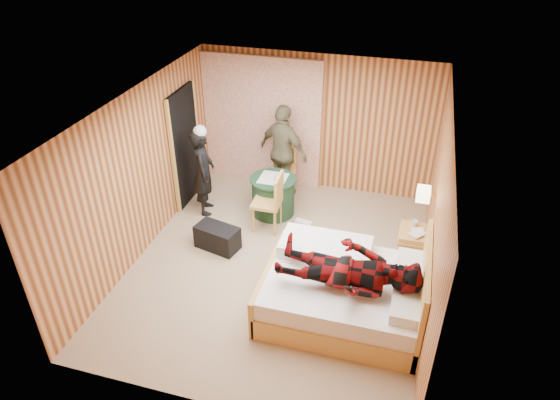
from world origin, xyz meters
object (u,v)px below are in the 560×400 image
(wall_lamp, at_px, (424,194))
(duffel_bag, at_px, (217,237))
(round_table, at_px, (273,195))
(chair_far, at_px, (283,169))
(woman_standing, at_px, (204,172))
(nightstand, at_px, (411,244))
(man_on_bed, at_px, (349,262))
(bed, at_px, (346,291))
(chair_near, at_px, (272,198))
(man_at_table, at_px, (283,152))

(wall_lamp, height_order, duffel_bag, wall_lamp)
(round_table, distance_m, chair_far, 0.65)
(duffel_bag, height_order, woman_standing, woman_standing)
(wall_lamp, bearing_deg, nightstand, 100.18)
(wall_lamp, height_order, chair_far, wall_lamp)
(chair_far, height_order, woman_standing, woman_standing)
(duffel_bag, distance_m, woman_standing, 1.25)
(duffel_bag, bearing_deg, man_on_bed, -12.01)
(bed, xyz_separation_m, woman_standing, (-2.74, 1.75, 0.44))
(bed, distance_m, man_on_bed, 0.71)
(chair_near, bearing_deg, bed, 42.25)
(chair_far, relative_size, man_on_bed, 0.53)
(round_table, bearing_deg, man_on_bed, -54.00)
(nightstand, bearing_deg, chair_near, 174.89)
(woman_standing, bearing_deg, man_at_table, -70.44)
(nightstand, bearing_deg, man_at_table, 150.87)
(chair_far, height_order, man_at_table, man_at_table)
(duffel_bag, height_order, man_on_bed, man_on_bed)
(chair_near, bearing_deg, nightstand, 83.37)
(wall_lamp, bearing_deg, bed, -126.06)
(bed, distance_m, round_table, 2.56)
(nightstand, bearing_deg, chair_far, 151.38)
(nightstand, relative_size, round_table, 0.69)
(man_on_bed, bearing_deg, duffel_bag, 154.48)
(nightstand, xyz_separation_m, chair_near, (-2.23, 0.20, 0.31))
(chair_far, height_order, man_on_bed, man_on_bed)
(chair_near, bearing_deg, man_at_table, -175.53)
(nightstand, distance_m, man_at_table, 2.76)
(bed, bearing_deg, wall_lamp, 53.94)
(wall_lamp, relative_size, duffel_bag, 0.39)
(duffel_bag, bearing_deg, chair_near, 61.02)
(round_table, height_order, chair_near, chair_near)
(wall_lamp, bearing_deg, chair_near, 169.06)
(wall_lamp, height_order, woman_standing, woman_standing)
(chair_near, xyz_separation_m, duffel_bag, (-0.67, -0.73, -0.39))
(round_table, xyz_separation_m, man_on_bed, (1.62, -2.23, 0.64))
(round_table, bearing_deg, nightstand, -15.68)
(man_at_table, height_order, man_on_bed, man_on_bed)
(chair_far, xyz_separation_m, man_on_bed, (1.62, -2.85, 0.45))
(round_table, relative_size, man_on_bed, 0.44)
(wall_lamp, xyz_separation_m, duffel_bag, (-2.95, -0.29, -1.11))
(wall_lamp, xyz_separation_m, bed, (-0.80, -1.10, -0.98))
(bed, xyz_separation_m, nightstand, (0.76, 1.34, -0.06))
(chair_far, distance_m, duffel_bag, 1.93)
(bed, distance_m, nightstand, 1.54)
(wall_lamp, distance_m, chair_near, 2.43)
(chair_near, distance_m, man_on_bed, 2.36)
(bed, relative_size, nightstand, 3.85)
(nightstand, bearing_deg, man_on_bed, -114.94)
(bed, relative_size, round_table, 2.66)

